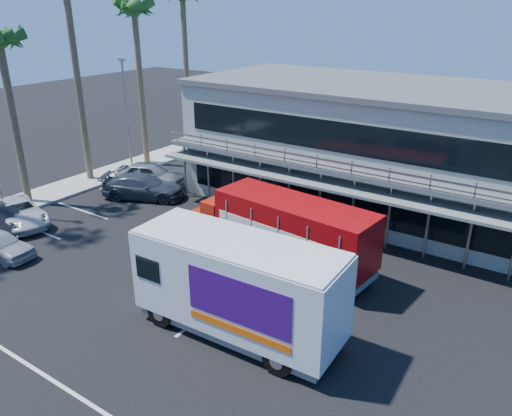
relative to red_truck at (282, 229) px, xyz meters
The scene contains 13 objects.
ground 5.87m from the red_truck, 114.53° to the right, with size 120.00×120.00×0.00m, color black.
building 10.05m from the red_truck, 86.03° to the left, with size 22.40×12.00×7.30m.
curb_strip 17.43m from the red_truck, behind, with size 3.00×32.00×0.16m, color #A5A399.
palm_c 18.84m from the red_truck, behind, with size 2.80×2.80×10.75m.
palm_e 20.70m from the red_truck, 155.02° to the left, with size 2.80×2.80×12.25m.
palm_f 24.01m from the red_truck, 142.36° to the left, with size 2.80×2.80×13.25m.
light_pole_far 17.75m from the red_truck, 160.25° to the left, with size 0.50×0.25×8.09m.
red_truck is the anchor object (origin of this frame).
white_van 5.74m from the red_truck, 74.91° to the right, with size 7.96×2.99×3.84m.
parked_car_b 15.74m from the red_truck, 160.71° to the right, with size 1.41×4.05×1.34m, color black.
parked_car_c 15.29m from the red_truck, 163.73° to the right, with size 2.27×4.93×1.37m, color silver.
parked_car_d 12.13m from the red_truck, 167.92° to the left, with size 2.12×5.22×1.52m, color #313841.
parked_car_e 13.81m from the red_truck, 161.17° to the left, with size 1.95×4.85×1.65m, color gray.
Camera 1 is at (13.10, -13.06, 11.52)m, focal length 35.00 mm.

